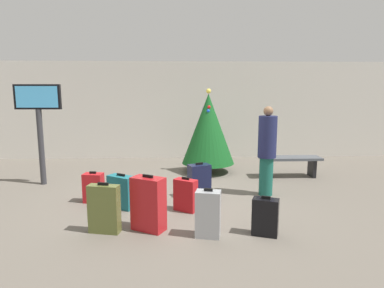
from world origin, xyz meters
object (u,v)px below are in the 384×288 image
at_px(suitcase_5, 199,181).
at_px(suitcase_6, 104,209).
at_px(holiday_tree, 208,129).
at_px(suitcase_2, 148,204).
at_px(suitcase_3, 94,188).
at_px(waiting_bench, 290,162).
at_px(traveller_0, 267,149).
at_px(suitcase_0, 121,192).
at_px(suitcase_7, 265,217).
at_px(suitcase_1, 186,195).
at_px(flight_info_kiosk, 39,114).
at_px(suitcase_4, 208,214).

distance_m(suitcase_5, suitcase_6, 2.13).
relative_size(holiday_tree, suitcase_6, 2.80).
xyz_separation_m(suitcase_2, suitcase_3, (-1.11, 1.27, -0.13)).
height_order(waiting_bench, traveller_0, traveller_0).
relative_size(suitcase_0, suitcase_7, 1.07).
height_order(suitcase_1, suitcase_3, suitcase_1).
bearing_deg(traveller_0, holiday_tree, 117.20).
bearing_deg(traveller_0, suitcase_7, -105.07).
xyz_separation_m(suitcase_5, suitcase_7, (0.82, -1.74, -0.05)).
distance_m(flight_info_kiosk, suitcase_2, 3.72).
bearing_deg(suitcase_2, flight_info_kiosk, 135.16).
distance_m(suitcase_0, suitcase_3, 0.65).
height_order(suitcase_0, suitcase_2, suitcase_2).
height_order(waiting_bench, suitcase_1, suitcase_1).
bearing_deg(suitcase_2, suitcase_5, 60.88).
bearing_deg(suitcase_5, waiting_bench, 32.12).
bearing_deg(suitcase_7, suitcase_6, 175.57).
height_order(suitcase_0, suitcase_5, suitcase_5).
bearing_deg(suitcase_2, suitcase_4, -17.34).
relative_size(suitcase_3, suitcase_6, 0.78).
xyz_separation_m(suitcase_3, suitcase_5, (1.95, 0.23, 0.05)).
bearing_deg(suitcase_1, suitcase_6, -145.10).
relative_size(waiting_bench, traveller_0, 0.82).
bearing_deg(holiday_tree, suitcase_5, -99.97).
height_order(holiday_tree, waiting_bench, holiday_tree).
xyz_separation_m(holiday_tree, waiting_bench, (1.90, -0.54, -0.74)).
xyz_separation_m(waiting_bench, suitcase_0, (-3.62, -1.96, -0.07)).
xyz_separation_m(flight_info_kiosk, suitcase_4, (3.36, -2.77, -1.20)).
bearing_deg(suitcase_5, suitcase_4, -89.57).
bearing_deg(suitcase_6, holiday_tree, 62.86).
bearing_deg(suitcase_4, suitcase_2, 162.66).
bearing_deg(suitcase_3, suitcase_2, -48.67).
bearing_deg(flight_info_kiosk, suitcase_6, -53.61).
distance_m(traveller_0, suitcase_0, 2.83).
distance_m(traveller_0, suitcase_2, 2.70).
bearing_deg(suitcase_3, traveller_0, 5.18).
bearing_deg(holiday_tree, traveller_0, -62.80).
bearing_deg(suitcase_2, suitcase_6, -173.85).
relative_size(flight_info_kiosk, suitcase_6, 2.91).
height_order(suitcase_2, suitcase_6, suitcase_2).
bearing_deg(suitcase_3, suitcase_6, -69.78).
bearing_deg(suitcase_0, waiting_bench, 28.35).
distance_m(holiday_tree, suitcase_7, 3.80).
height_order(suitcase_0, suitcase_7, suitcase_0).
relative_size(traveller_0, suitcase_0, 2.84).
bearing_deg(suitcase_6, suitcase_1, 34.90).
relative_size(suitcase_1, suitcase_3, 1.02).
bearing_deg(flight_info_kiosk, suitcase_4, -39.44).
xyz_separation_m(flight_info_kiosk, suitcase_1, (3.07, -1.75, -1.25)).
xyz_separation_m(traveller_0, suitcase_3, (-3.25, -0.29, -0.64)).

